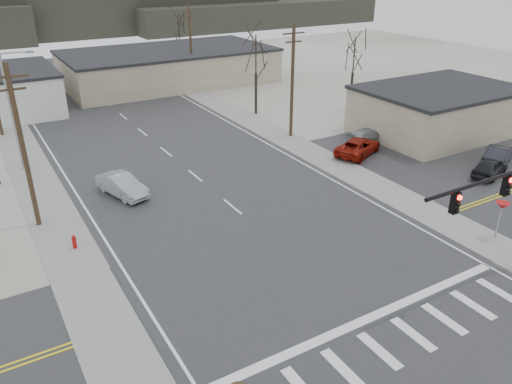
{
  "coord_description": "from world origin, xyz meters",
  "views": [
    {
      "loc": [
        -13.75,
        -18.24,
        15.15
      ],
      "look_at": [
        -0.25,
        4.51,
        2.6
      ],
      "focal_mm": 35.0,
      "sensor_mm": 36.0,
      "label": 1
    }
  ],
  "objects_px": {
    "car_far_a": "(120,85)",
    "car_parked_dark_a": "(490,167)",
    "car_far_b": "(73,66)",
    "fire_hydrant": "(74,242)",
    "car_parked_dark_b": "(498,154)",
    "car_parked_silver": "(368,136)",
    "sedan_crossing": "(122,185)",
    "car_parked_red": "(358,147)"
  },
  "relations": [
    {
      "from": "fire_hydrant",
      "to": "sedan_crossing",
      "type": "bearing_deg",
      "value": 50.82
    },
    {
      "from": "fire_hydrant",
      "to": "car_parked_red",
      "type": "bearing_deg",
      "value": 7.51
    },
    {
      "from": "fire_hydrant",
      "to": "car_parked_silver",
      "type": "xyz_separation_m",
      "value": [
        26.63,
        5.0,
        0.21
      ]
    },
    {
      "from": "fire_hydrant",
      "to": "car_parked_dark_a",
      "type": "bearing_deg",
      "value": -10.29
    },
    {
      "from": "car_parked_dark_a",
      "to": "car_parked_dark_b",
      "type": "height_order",
      "value": "car_parked_dark_b"
    },
    {
      "from": "car_far_b",
      "to": "sedan_crossing",
      "type": "bearing_deg",
      "value": -88.96
    },
    {
      "from": "car_far_b",
      "to": "car_parked_dark_b",
      "type": "relative_size",
      "value": 0.99
    },
    {
      "from": "car_parked_silver",
      "to": "car_far_b",
      "type": "bearing_deg",
      "value": 18.57
    },
    {
      "from": "car_far_a",
      "to": "car_parked_dark_b",
      "type": "relative_size",
      "value": 1.08
    },
    {
      "from": "car_parked_silver",
      "to": "sedan_crossing",
      "type": "bearing_deg",
      "value": 87.95
    },
    {
      "from": "car_far_b",
      "to": "car_parked_dark_b",
      "type": "bearing_deg",
      "value": -59.24
    },
    {
      "from": "car_far_a",
      "to": "fire_hydrant",
      "type": "bearing_deg",
      "value": 92.41
    },
    {
      "from": "car_far_a",
      "to": "car_parked_dark_a",
      "type": "relative_size",
      "value": 1.17
    },
    {
      "from": "car_far_b",
      "to": "fire_hydrant",
      "type": "bearing_deg",
      "value": -93.06
    },
    {
      "from": "fire_hydrant",
      "to": "car_far_a",
      "type": "distance_m",
      "value": 37.42
    },
    {
      "from": "fire_hydrant",
      "to": "car_parked_dark_b",
      "type": "height_order",
      "value": "car_parked_dark_b"
    },
    {
      "from": "car_far_b",
      "to": "car_parked_silver",
      "type": "distance_m",
      "value": 47.69
    },
    {
      "from": "car_parked_dark_b",
      "to": "car_parked_silver",
      "type": "relative_size",
      "value": 1.04
    },
    {
      "from": "fire_hydrant",
      "to": "car_parked_silver",
      "type": "distance_m",
      "value": 27.1
    },
    {
      "from": "car_parked_dark_a",
      "to": "car_parked_dark_b",
      "type": "bearing_deg",
      "value": -82.51
    },
    {
      "from": "sedan_crossing",
      "to": "car_parked_dark_a",
      "type": "distance_m",
      "value": 27.2
    },
    {
      "from": "sedan_crossing",
      "to": "car_parked_dark_a",
      "type": "relative_size",
      "value": 1.08
    },
    {
      "from": "car_parked_red",
      "to": "sedan_crossing",
      "type": "bearing_deg",
      "value": 59.71
    },
    {
      "from": "fire_hydrant",
      "to": "car_parked_silver",
      "type": "relative_size",
      "value": 0.2
    },
    {
      "from": "car_parked_red",
      "to": "car_parked_silver",
      "type": "xyz_separation_m",
      "value": [
        2.8,
        1.86,
        -0.08
      ]
    },
    {
      "from": "car_parked_dark_a",
      "to": "fire_hydrant",
      "type": "bearing_deg",
      "value": 62.25
    },
    {
      "from": "car_parked_dark_b",
      "to": "sedan_crossing",
      "type": "bearing_deg",
      "value": 47.94
    },
    {
      "from": "car_far_a",
      "to": "car_parked_silver",
      "type": "distance_m",
      "value": 32.88
    },
    {
      "from": "car_far_a",
      "to": "car_far_b",
      "type": "relative_size",
      "value": 1.09
    },
    {
      "from": "car_parked_dark_a",
      "to": "car_parked_red",
      "type": "bearing_deg",
      "value": 15.96
    },
    {
      "from": "sedan_crossing",
      "to": "car_parked_dark_b",
      "type": "distance_m",
      "value": 29.34
    },
    {
      "from": "sedan_crossing",
      "to": "car_far_b",
      "type": "bearing_deg",
      "value": 64.64
    },
    {
      "from": "sedan_crossing",
      "to": "car_far_b",
      "type": "xyz_separation_m",
      "value": [
        6.36,
        44.5,
        0.02
      ]
    },
    {
      "from": "fire_hydrant",
      "to": "car_parked_dark_b",
      "type": "relative_size",
      "value": 0.2
    },
    {
      "from": "car_parked_dark_a",
      "to": "car_parked_dark_b",
      "type": "relative_size",
      "value": 0.92
    },
    {
      "from": "car_parked_red",
      "to": "car_far_a",
      "type": "bearing_deg",
      "value": -4.89
    },
    {
      "from": "car_far_a",
      "to": "car_parked_dark_b",
      "type": "xyz_separation_m",
      "value": [
        19.02,
        -39.05,
        0.03
      ]
    },
    {
      "from": "sedan_crossing",
      "to": "car_parked_silver",
      "type": "height_order",
      "value": "sedan_crossing"
    },
    {
      "from": "car_parked_dark_b",
      "to": "car_parked_silver",
      "type": "bearing_deg",
      "value": 8.7
    },
    {
      "from": "car_far_a",
      "to": "car_parked_dark_a",
      "type": "xyz_separation_m",
      "value": [
        16.22,
        -40.35,
        -0.01
      ]
    },
    {
      "from": "fire_hydrant",
      "to": "car_parked_dark_a",
      "type": "height_order",
      "value": "car_parked_dark_a"
    },
    {
      "from": "fire_hydrant",
      "to": "car_parked_dark_a",
      "type": "distance_m",
      "value": 29.91
    }
  ]
}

